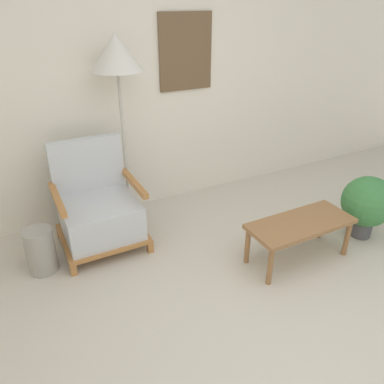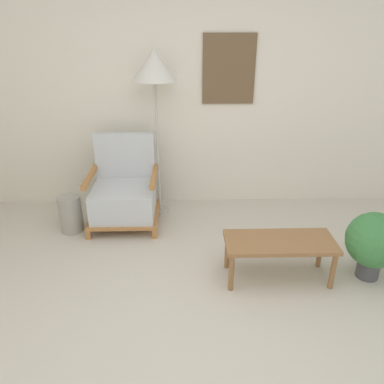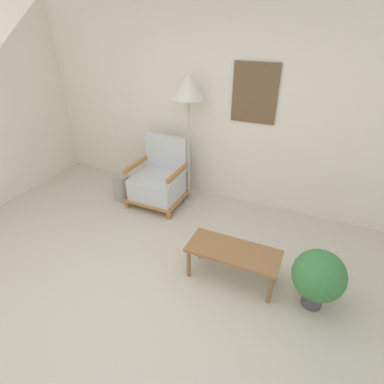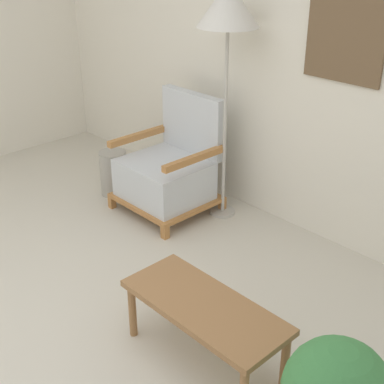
# 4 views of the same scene
# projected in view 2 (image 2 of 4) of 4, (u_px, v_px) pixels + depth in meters

# --- Properties ---
(ground_plane) EXTENTS (14.00, 14.00, 0.00)m
(ground_plane) POSITION_uv_depth(u_px,v_px,m) (214.00, 363.00, 2.43)
(ground_plane) COLOR beige
(wall_back) EXTENTS (8.00, 0.09, 2.70)m
(wall_back) POSITION_uv_depth(u_px,v_px,m) (200.00, 88.00, 4.09)
(wall_back) COLOR silver
(wall_back) RESTS_ON ground_plane
(armchair) EXTENTS (0.72, 0.67, 0.93)m
(armchair) POSITION_uv_depth(u_px,v_px,m) (124.00, 194.00, 3.99)
(armchair) COLOR #B2753D
(armchair) RESTS_ON ground_plane
(floor_lamp) EXTENTS (0.45, 0.45, 1.78)m
(floor_lamp) POSITION_uv_depth(u_px,v_px,m) (154.00, 69.00, 3.71)
(floor_lamp) COLOR #B7B2A8
(floor_lamp) RESTS_ON ground_plane
(coffee_table) EXTENTS (0.91, 0.39, 0.37)m
(coffee_table) POSITION_uv_depth(u_px,v_px,m) (280.00, 246.00, 3.11)
(coffee_table) COLOR olive
(coffee_table) RESTS_ON ground_plane
(vase) EXTENTS (0.23, 0.23, 0.39)m
(vase) POSITION_uv_depth(u_px,v_px,m) (71.00, 214.00, 3.89)
(vase) COLOR #9E998E
(vase) RESTS_ON ground_plane
(potted_plant) EXTENTS (0.47, 0.47, 0.60)m
(potted_plant) POSITION_uv_depth(u_px,v_px,m) (374.00, 242.00, 3.11)
(potted_plant) COLOR #4C4C51
(potted_plant) RESTS_ON ground_plane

